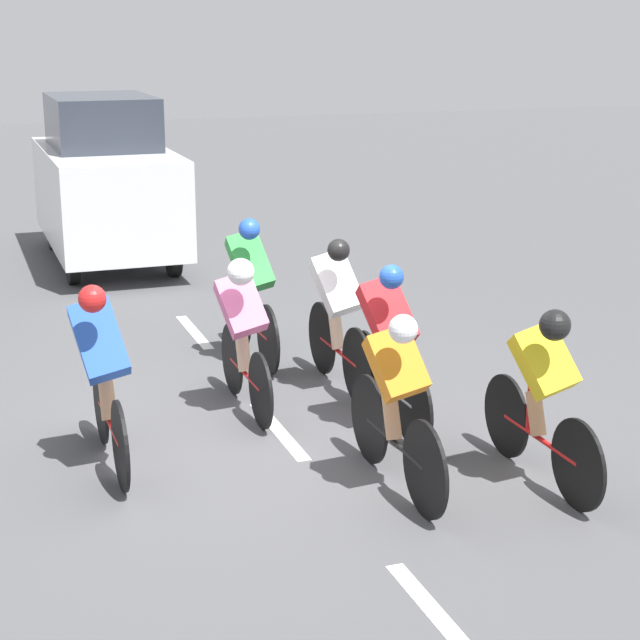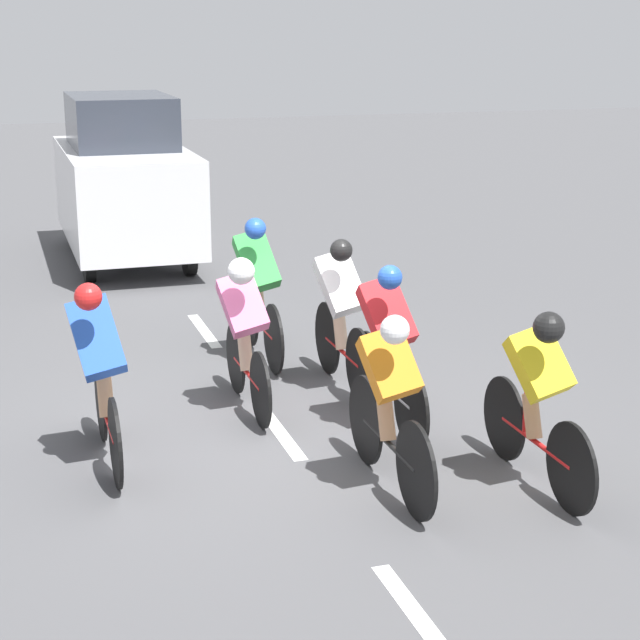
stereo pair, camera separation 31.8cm
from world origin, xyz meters
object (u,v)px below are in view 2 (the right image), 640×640
cyclist_orange (390,398)px  support_car (124,181)px  cyclist_pink (244,328)px  cyclist_green (258,286)px  cyclist_white (341,311)px  cyclist_yellow (539,393)px  cyclist_blue (100,369)px  cyclist_red (388,344)px

cyclist_orange → support_car: bearing=-84.9°
cyclist_pink → cyclist_green: 1.50m
cyclist_white → cyclist_pink: bearing=16.3°
cyclist_pink → cyclist_white: cyclist_white is taller
cyclist_yellow → support_car: (1.84, -8.96, 0.41)m
cyclist_green → support_car: support_car is taller
cyclist_orange → cyclist_pink: (0.61, -1.97, 0.04)m
cyclist_yellow → support_car: size_ratio=0.44×
cyclist_white → support_car: bearing=-79.8°
support_car → cyclist_blue: bearing=81.1°
cyclist_orange → cyclist_white: bearing=-99.7°
cyclist_orange → cyclist_blue: bearing=-30.3°
cyclist_white → cyclist_green: 1.24m
cyclist_orange → cyclist_yellow: (-1.07, 0.26, 0.02)m
cyclist_white → cyclist_green: bearing=-65.7°
cyclist_blue → cyclist_yellow: (-3.02, 1.40, -0.04)m
cyclist_yellow → support_car: 9.16m
cyclist_yellow → cyclist_green: cyclist_green is taller
cyclist_blue → cyclist_yellow: cyclist_blue is taller
cyclist_orange → cyclist_blue: (1.95, -1.14, 0.06)m
cyclist_orange → support_car: 8.74m
cyclist_red → cyclist_white: bearing=-87.6°
cyclist_yellow → cyclist_blue: bearing=-24.9°
cyclist_white → cyclist_green: (0.51, -1.13, 0.02)m
cyclist_blue → cyclist_white: (-2.34, -1.13, -0.02)m
support_car → cyclist_orange: bearing=95.1°
cyclist_orange → cyclist_pink: bearing=-72.8°
cyclist_blue → support_car: size_ratio=0.44×
cyclist_red → cyclist_blue: (2.38, 0.04, 0.02)m
cyclist_orange → support_car: (0.77, -8.70, 0.43)m
cyclist_red → support_car: (1.20, -7.52, 0.39)m
cyclist_green → cyclist_orange: bearing=92.1°
cyclist_red → cyclist_pink: cyclist_red is taller
cyclist_orange → cyclist_green: cyclist_green is taller
cyclist_blue → support_car: 7.66m
cyclist_red → cyclist_green: cyclist_green is taller
cyclist_yellow → cyclist_orange: bearing=-13.9°
cyclist_red → cyclist_orange: size_ratio=1.00×
cyclist_white → support_car: (1.16, -6.43, 0.39)m
cyclist_orange → cyclist_red: bearing=-110.2°
cyclist_blue → cyclist_pink: cyclist_blue is taller
cyclist_green → cyclist_white: bearing=114.3°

